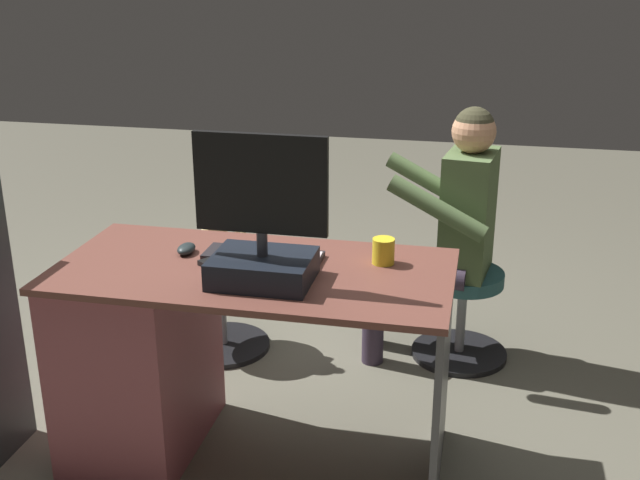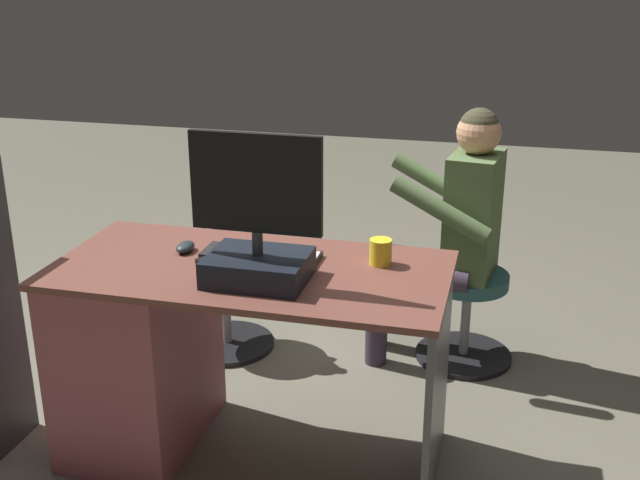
{
  "view_description": "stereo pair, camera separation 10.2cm",
  "coord_description": "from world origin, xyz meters",
  "px_view_note": "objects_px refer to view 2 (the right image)",
  "views": [
    {
      "loc": [
        -0.75,
        2.79,
        1.77
      ],
      "look_at": [
        -0.16,
        0.05,
        0.74
      ],
      "focal_mm": 43.9,
      "sensor_mm": 36.0,
      "label": 1
    },
    {
      "loc": [
        -0.85,
        2.77,
        1.77
      ],
      "look_at": [
        -0.16,
        0.05,
        0.74
      ],
      "focal_mm": 43.9,
      "sensor_mm": 36.0,
      "label": 2
    }
  ],
  "objects_px": {
    "office_chair_teddy": "(226,298)",
    "visitor_chair": "(466,310)",
    "computer_mouse": "(185,247)",
    "tv_remote": "(216,258)",
    "cup": "(381,252)",
    "keyboard": "(261,255)",
    "person": "(452,220)",
    "desk": "(161,347)",
    "teddy_bear": "(224,235)",
    "monitor": "(257,240)"
  },
  "relations": [
    {
      "from": "office_chair_teddy",
      "to": "visitor_chair",
      "type": "bearing_deg",
      "value": -171.82
    },
    {
      "from": "computer_mouse",
      "to": "tv_remote",
      "type": "height_order",
      "value": "computer_mouse"
    },
    {
      "from": "cup",
      "to": "tv_remote",
      "type": "bearing_deg",
      "value": 10.4
    },
    {
      "from": "keyboard",
      "to": "person",
      "type": "relative_size",
      "value": 0.36
    },
    {
      "from": "cup",
      "to": "tv_remote",
      "type": "relative_size",
      "value": 0.61
    },
    {
      "from": "desk",
      "to": "visitor_chair",
      "type": "relative_size",
      "value": 3.1
    },
    {
      "from": "office_chair_teddy",
      "to": "teddy_bear",
      "type": "distance_m",
      "value": 0.31
    },
    {
      "from": "keyboard",
      "to": "tv_remote",
      "type": "bearing_deg",
      "value": 22.54
    },
    {
      "from": "keyboard",
      "to": "computer_mouse",
      "type": "relative_size",
      "value": 4.38
    },
    {
      "from": "person",
      "to": "monitor",
      "type": "bearing_deg",
      "value": 62.2
    },
    {
      "from": "teddy_bear",
      "to": "visitor_chair",
      "type": "distance_m",
      "value": 1.16
    },
    {
      "from": "keyboard",
      "to": "cup",
      "type": "xyz_separation_m",
      "value": [
        -0.42,
        -0.04,
        0.04
      ]
    },
    {
      "from": "office_chair_teddy",
      "to": "tv_remote",
      "type": "bearing_deg",
      "value": 109.95
    },
    {
      "from": "tv_remote",
      "to": "teddy_bear",
      "type": "relative_size",
      "value": 0.49
    },
    {
      "from": "teddy_bear",
      "to": "visitor_chair",
      "type": "xyz_separation_m",
      "value": [
        -1.11,
        -0.15,
        -0.32
      ]
    },
    {
      "from": "teddy_bear",
      "to": "person",
      "type": "distance_m",
      "value": 1.04
    },
    {
      "from": "teddy_bear",
      "to": "tv_remote",
      "type": "bearing_deg",
      "value": 109.69
    },
    {
      "from": "office_chair_teddy",
      "to": "person",
      "type": "bearing_deg",
      "value": -171.82
    },
    {
      "from": "computer_mouse",
      "to": "tv_remote",
      "type": "distance_m",
      "value": 0.15
    },
    {
      "from": "monitor",
      "to": "teddy_bear",
      "type": "xyz_separation_m",
      "value": [
        0.48,
        -0.9,
        -0.34
      ]
    },
    {
      "from": "keyboard",
      "to": "tv_remote",
      "type": "relative_size",
      "value": 2.8
    },
    {
      "from": "teddy_bear",
      "to": "visitor_chair",
      "type": "bearing_deg",
      "value": -172.36
    },
    {
      "from": "keyboard",
      "to": "teddy_bear",
      "type": "bearing_deg",
      "value": -59.26
    },
    {
      "from": "teddy_bear",
      "to": "person",
      "type": "height_order",
      "value": "person"
    },
    {
      "from": "monitor",
      "to": "visitor_chair",
      "type": "xyz_separation_m",
      "value": [
        -0.63,
        -1.05,
        -0.66
      ]
    },
    {
      "from": "keyboard",
      "to": "office_chair_teddy",
      "type": "height_order",
      "value": "keyboard"
    },
    {
      "from": "computer_mouse",
      "to": "office_chair_teddy",
      "type": "relative_size",
      "value": 0.22
    },
    {
      "from": "computer_mouse",
      "to": "visitor_chair",
      "type": "height_order",
      "value": "computer_mouse"
    },
    {
      "from": "computer_mouse",
      "to": "office_chair_teddy",
      "type": "bearing_deg",
      "value": -79.13
    },
    {
      "from": "keyboard",
      "to": "teddy_bear",
      "type": "distance_m",
      "value": 0.85
    },
    {
      "from": "tv_remote",
      "to": "office_chair_teddy",
      "type": "distance_m",
      "value": 0.96
    },
    {
      "from": "computer_mouse",
      "to": "cup",
      "type": "bearing_deg",
      "value": -175.6
    },
    {
      "from": "desk",
      "to": "tv_remote",
      "type": "xyz_separation_m",
      "value": [
        -0.22,
        -0.03,
        0.36
      ]
    },
    {
      "from": "monitor",
      "to": "person",
      "type": "xyz_separation_m",
      "value": [
        -0.55,
        -1.04,
        -0.22
      ]
    },
    {
      "from": "cup",
      "to": "office_chair_teddy",
      "type": "xyz_separation_m",
      "value": [
        0.84,
        -0.65,
        -0.55
      ]
    },
    {
      "from": "cup",
      "to": "visitor_chair",
      "type": "distance_m",
      "value": 1.02
    },
    {
      "from": "tv_remote",
      "to": "office_chair_teddy",
      "type": "bearing_deg",
      "value": -36.1
    },
    {
      "from": "office_chair_teddy",
      "to": "visitor_chair",
      "type": "relative_size",
      "value": 1.01
    },
    {
      "from": "visitor_chair",
      "to": "person",
      "type": "height_order",
      "value": "person"
    },
    {
      "from": "computer_mouse",
      "to": "person",
      "type": "distance_m",
      "value": 1.23
    },
    {
      "from": "tv_remote",
      "to": "computer_mouse",
      "type": "bearing_deg",
      "value": 14.22
    },
    {
      "from": "desk",
      "to": "cup",
      "type": "bearing_deg",
      "value": -170.31
    },
    {
      "from": "keyboard",
      "to": "office_chair_teddy",
      "type": "xyz_separation_m",
      "value": [
        0.42,
        -0.69,
        -0.52
      ]
    },
    {
      "from": "monitor",
      "to": "visitor_chair",
      "type": "bearing_deg",
      "value": -121.11
    },
    {
      "from": "tv_remote",
      "to": "cup",
      "type": "bearing_deg",
      "value": -135.65
    },
    {
      "from": "visitor_chair",
      "to": "tv_remote",
      "type": "bearing_deg",
      "value": 47.61
    },
    {
      "from": "desk",
      "to": "person",
      "type": "bearing_deg",
      "value": -136.2
    },
    {
      "from": "office_chair_teddy",
      "to": "visitor_chair",
      "type": "height_order",
      "value": "same"
    },
    {
      "from": "tv_remote",
      "to": "office_chair_teddy",
      "type": "relative_size",
      "value": 0.34
    },
    {
      "from": "computer_mouse",
      "to": "tv_remote",
      "type": "bearing_deg",
      "value": 160.27
    }
  ]
}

